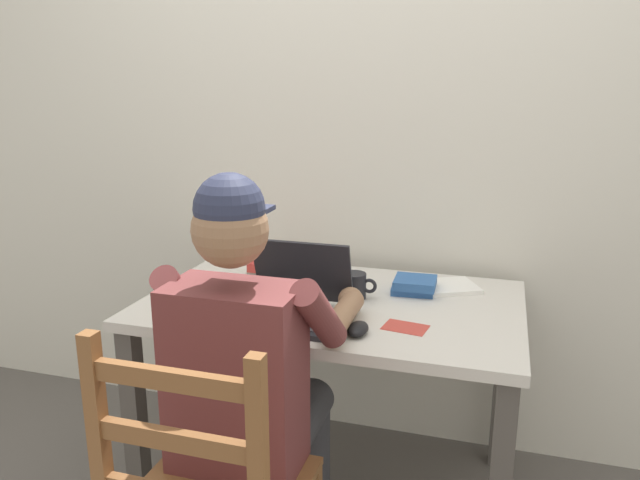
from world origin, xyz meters
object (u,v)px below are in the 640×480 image
(coffee_mug_dark, at_px, (355,286))
(desk, at_px, (332,328))
(laptop, at_px, (293,300))
(book_stack_side, at_px, (414,285))
(landscape_photo_print, at_px, (405,327))
(seated_person, at_px, (252,369))
(coffee_mug_white, at_px, (181,293))
(book_stack_main, at_px, (277,267))
(computer_mouse, at_px, (358,329))

(coffee_mug_dark, bearing_deg, desk, -149.93)
(laptop, distance_m, book_stack_side, 0.47)
(landscape_photo_print, bearing_deg, coffee_mug_dark, 143.48)
(seated_person, xyz_separation_m, book_stack_side, (0.35, 0.61, 0.08))
(coffee_mug_dark, xyz_separation_m, book_stack_side, (0.19, 0.11, -0.02))
(seated_person, distance_m, coffee_mug_white, 0.45)
(coffee_mug_white, height_order, coffee_mug_dark, coffee_mug_white)
(desk, distance_m, laptop, 0.25)
(laptop, xyz_separation_m, coffee_mug_dark, (0.15, 0.21, -0.01))
(coffee_mug_dark, bearing_deg, book_stack_main, 156.82)
(laptop, distance_m, computer_mouse, 0.25)
(computer_mouse, relative_size, book_stack_main, 0.49)
(coffee_mug_dark, relative_size, book_stack_side, 0.77)
(laptop, distance_m, coffee_mug_dark, 0.26)
(desk, distance_m, computer_mouse, 0.32)
(desk, distance_m, coffee_mug_white, 0.53)
(laptop, xyz_separation_m, book_stack_side, (0.33, 0.32, -0.02))
(computer_mouse, bearing_deg, book_stack_side, 75.58)
(coffee_mug_white, relative_size, book_stack_side, 0.72)
(coffee_mug_dark, height_order, book_stack_main, coffee_mug_dark)
(laptop, relative_size, book_stack_side, 2.09)
(computer_mouse, distance_m, coffee_mug_white, 0.61)
(book_stack_main, bearing_deg, computer_mouse, -46.50)
(computer_mouse, height_order, landscape_photo_print, computer_mouse)
(seated_person, relative_size, computer_mouse, 12.55)
(desk, relative_size, coffee_mug_white, 11.15)
(coffee_mug_dark, distance_m, landscape_photo_print, 0.30)
(laptop, height_order, landscape_photo_print, laptop)
(laptop, xyz_separation_m, landscape_photo_print, (0.36, 0.00, -0.05))
(book_stack_main, bearing_deg, seated_person, -75.12)
(laptop, height_order, book_stack_main, laptop)
(seated_person, height_order, book_stack_main, seated_person)
(laptop, relative_size, computer_mouse, 3.30)
(desk, bearing_deg, computer_mouse, -60.13)
(desk, xyz_separation_m, laptop, (-0.08, -0.18, 0.16))
(laptop, bearing_deg, seated_person, -93.91)
(landscape_photo_print, bearing_deg, computer_mouse, -135.85)
(coffee_mug_dark, distance_m, book_stack_side, 0.22)
(seated_person, relative_size, book_stack_main, 6.21)
(seated_person, distance_m, book_stack_side, 0.71)
(desk, distance_m, seated_person, 0.48)
(book_stack_main, bearing_deg, laptop, -61.77)
(computer_mouse, distance_m, book_stack_main, 0.61)
(desk, height_order, book_stack_main, book_stack_main)
(laptop, distance_m, book_stack_main, 0.41)
(laptop, xyz_separation_m, computer_mouse, (0.23, -0.09, -0.04))
(computer_mouse, xyz_separation_m, book_stack_main, (-0.42, 0.45, 0.02))
(computer_mouse, bearing_deg, landscape_photo_print, 35.42)
(book_stack_side, distance_m, landscape_photo_print, 0.32)
(book_stack_side, height_order, landscape_photo_print, book_stack_side)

